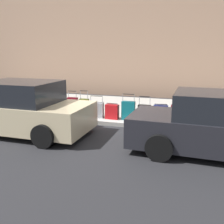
# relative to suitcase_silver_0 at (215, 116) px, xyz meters

# --- Properties ---
(ground_plane) EXTENTS (40.00, 40.00, 0.00)m
(ground_plane) POSITION_rel_suitcase_silver_0_xyz_m (3.62, 0.45, -0.49)
(ground_plane) COLOR black
(sidewalk_curb) EXTENTS (18.00, 5.00, 0.14)m
(sidewalk_curb) POSITION_rel_suitcase_silver_0_xyz_m (3.62, -2.05, -0.42)
(sidewalk_curb) COLOR #9E9B93
(sidewalk_curb) RESTS_ON ground_plane
(suitcase_silver_0) EXTENTS (0.47, 0.21, 0.77)m
(suitcase_silver_0) POSITION_rel_suitcase_silver_0_xyz_m (0.00, 0.00, 0.00)
(suitcase_silver_0) COLOR #9EA0A8
(suitcase_silver_0) RESTS_ON sidewalk_curb
(suitcase_olive_1) EXTENTS (0.48, 0.28, 1.08)m
(suitcase_olive_1) POSITION_rel_suitcase_silver_0_xyz_m (0.57, -0.06, 0.03)
(suitcase_olive_1) COLOR #59601E
(suitcase_olive_1) RESTS_ON sidewalk_curb
(suitcase_maroon_2) EXTENTS (0.45, 0.27, 0.93)m
(suitcase_maroon_2) POSITION_rel_suitcase_silver_0_xyz_m (1.13, 0.01, -0.03)
(suitcase_maroon_2) COLOR maroon
(suitcase_maroon_2) RESTS_ON sidewalk_curb
(suitcase_navy_3) EXTENTS (0.49, 0.26, 0.64)m
(suitcase_navy_3) POSITION_rel_suitcase_silver_0_xyz_m (1.69, -0.03, -0.06)
(suitcase_navy_3) COLOR navy
(suitcase_navy_3) RESTS_ON sidewalk_curb
(suitcase_black_4) EXTENTS (0.44, 0.21, 0.87)m
(suitcase_black_4) POSITION_rel_suitcase_silver_0_xyz_m (2.25, -0.08, -0.08)
(suitcase_black_4) COLOR black
(suitcase_black_4) RESTS_ON sidewalk_curb
(suitcase_teal_5) EXTENTS (0.47, 0.20, 0.93)m
(suitcase_teal_5) POSITION_rel_suitcase_silver_0_xyz_m (2.81, -0.04, -0.02)
(suitcase_teal_5) COLOR #0F606B
(suitcase_teal_5) RESTS_ON sidewalk_curb
(suitcase_red_6) EXTENTS (0.48, 0.24, 0.57)m
(suitcase_red_6) POSITION_rel_suitcase_silver_0_xyz_m (3.38, 0.02, -0.10)
(suitcase_red_6) COLOR red
(suitcase_red_6) RESTS_ON sidewalk_curb
(suitcase_silver_7) EXTENTS (0.52, 0.30, 0.81)m
(suitcase_silver_7) POSITION_rel_suitcase_silver_0_xyz_m (3.97, -0.01, -0.07)
(suitcase_silver_7) COLOR #9EA0A8
(suitcase_silver_7) RESTS_ON sidewalk_curb
(suitcase_olive_8) EXTENTS (0.36, 0.22, 0.96)m
(suitcase_olive_8) POSITION_rel_suitcase_silver_0_xyz_m (4.50, -0.10, -0.03)
(suitcase_olive_8) COLOR #59601E
(suitcase_olive_8) RESTS_ON sidewalk_curb
(suitcase_maroon_9) EXTENTS (0.38, 0.22, 0.93)m
(suitcase_maroon_9) POSITION_rel_suitcase_silver_0_xyz_m (4.97, -0.09, -0.02)
(suitcase_maroon_9) COLOR maroon
(suitcase_maroon_9) RESTS_ON sidewalk_curb
(suitcase_navy_10) EXTENTS (0.41, 0.20, 0.85)m
(suitcase_navy_10) POSITION_rel_suitcase_silver_0_xyz_m (5.47, -0.05, -0.07)
(suitcase_navy_10) COLOR navy
(suitcase_navy_10) RESTS_ON sidewalk_curb
(suitcase_black_11) EXTENTS (0.43, 0.24, 0.97)m
(suitcase_black_11) POSITION_rel_suitcase_silver_0_xyz_m (6.00, -0.12, -0.03)
(suitcase_black_11) COLOR black
(suitcase_black_11) RESTS_ON sidewalk_curb
(fire_hydrant) EXTENTS (0.39, 0.21, 0.75)m
(fire_hydrant) POSITION_rel_suitcase_silver_0_xyz_m (6.96, -0.06, 0.04)
(fire_hydrant) COLOR #D89E0C
(fire_hydrant) RESTS_ON sidewalk_curb
(bollard_post) EXTENTS (0.13, 0.13, 0.76)m
(bollard_post) POSITION_rel_suitcase_silver_0_xyz_m (7.50, 0.09, 0.02)
(bollard_post) COLOR brown
(bollard_post) RESTS_ON sidewalk_curb
(parked_car_charcoal_0) EXTENTS (4.56, 2.08, 1.53)m
(parked_car_charcoal_0) POSITION_rel_suitcase_silver_0_xyz_m (-0.05, 1.95, 0.23)
(parked_car_charcoal_0) COLOR black
(parked_car_charcoal_0) RESTS_ON ground_plane
(parked_car_beige_1) EXTENTS (4.28, 2.12, 1.61)m
(parked_car_beige_1) POSITION_rel_suitcase_silver_0_xyz_m (5.69, 1.95, 0.26)
(parked_car_beige_1) COLOR tan
(parked_car_beige_1) RESTS_ON ground_plane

